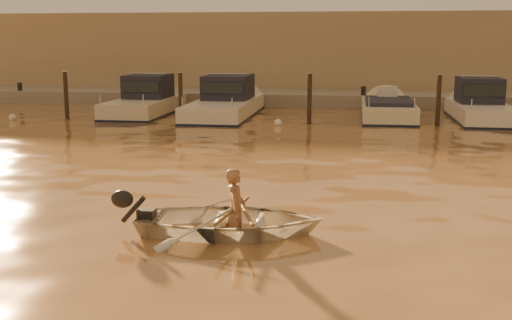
% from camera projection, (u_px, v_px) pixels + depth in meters
% --- Properties ---
extents(ground_plane, '(160.00, 160.00, 0.00)m').
position_uv_depth(ground_plane, '(268.00, 217.00, 12.32)').
color(ground_plane, olive).
rests_on(ground_plane, ground).
extents(dinghy, '(3.43, 2.59, 0.67)m').
position_uv_depth(dinghy, '(230.00, 221.00, 11.23)').
color(dinghy, silver).
rests_on(dinghy, ground_plane).
extents(person, '(0.39, 0.56, 1.46)m').
position_uv_depth(person, '(236.00, 210.00, 11.19)').
color(person, '#94654A').
rests_on(person, dinghy).
extents(outboard_motor, '(0.93, 0.48, 0.70)m').
position_uv_depth(outboard_motor, '(146.00, 216.00, 11.31)').
color(outboard_motor, black).
rests_on(outboard_motor, dinghy).
extents(oar_port, '(0.67, 2.03, 0.13)m').
position_uv_depth(oar_port, '(244.00, 210.00, 11.18)').
color(oar_port, brown).
rests_on(oar_port, dinghy).
extents(oar_starboard, '(0.24, 2.10, 0.13)m').
position_uv_depth(oar_starboard, '(233.00, 210.00, 11.19)').
color(oar_starboard, brown).
rests_on(oar_starboard, dinghy).
extents(moored_boat_1, '(2.29, 6.79, 1.75)m').
position_uv_depth(moored_boat_1, '(145.00, 100.00, 28.91)').
color(moored_boat_1, beige).
rests_on(moored_boat_1, ground_plane).
extents(moored_boat_2, '(2.47, 8.21, 1.75)m').
position_uv_depth(moored_boat_2, '(225.00, 102.00, 28.35)').
color(moored_boat_2, silver).
rests_on(moored_boat_2, ground_plane).
extents(moored_boat_3, '(2.17, 6.21, 0.95)m').
position_uv_depth(moored_boat_3, '(388.00, 113.00, 27.37)').
color(moored_boat_3, beige).
rests_on(moored_boat_3, ground_plane).
extents(moored_boat_4, '(2.15, 6.66, 1.75)m').
position_uv_depth(moored_boat_4, '(481.00, 105.00, 26.73)').
color(moored_boat_4, silver).
rests_on(moored_boat_4, ground_plane).
extents(piling_0, '(0.18, 0.18, 2.20)m').
position_uv_depth(piling_0, '(66.00, 98.00, 27.12)').
color(piling_0, '#2D2319').
rests_on(piling_0, ground_plane).
extents(piling_1, '(0.18, 0.18, 2.20)m').
position_uv_depth(piling_1, '(181.00, 100.00, 26.38)').
color(piling_1, '#2D2319').
rests_on(piling_1, ground_plane).
extents(piling_2, '(0.18, 0.18, 2.20)m').
position_uv_depth(piling_2, '(309.00, 101.00, 25.59)').
color(piling_2, '#2D2319').
rests_on(piling_2, ground_plane).
extents(piling_3, '(0.18, 0.18, 2.20)m').
position_uv_depth(piling_3, '(438.00, 103.00, 24.84)').
color(piling_3, '#2D2319').
rests_on(piling_3, ground_plane).
extents(fender_a, '(0.30, 0.30, 0.30)m').
position_uv_depth(fender_a, '(12.00, 118.00, 26.93)').
color(fender_a, silver).
rests_on(fender_a, ground_plane).
extents(fender_b, '(0.30, 0.30, 0.30)m').
position_uv_depth(fender_b, '(120.00, 118.00, 26.65)').
color(fender_b, red).
rests_on(fender_b, ground_plane).
extents(fender_c, '(0.30, 0.30, 0.30)m').
position_uv_depth(fender_c, '(278.00, 123.00, 25.28)').
color(fender_c, white).
rests_on(fender_c, ground_plane).
extents(fender_d, '(0.30, 0.30, 0.30)m').
position_uv_depth(fender_d, '(408.00, 123.00, 25.16)').
color(fender_d, '#C65A17').
rests_on(fender_d, ground_plane).
extents(fender_e, '(0.30, 0.30, 0.30)m').
position_uv_depth(fender_e, '(512.00, 126.00, 24.48)').
color(fender_e, silver).
rests_on(fender_e, ground_plane).
extents(quay, '(52.00, 4.00, 1.00)m').
position_uv_depth(quay, '(324.00, 102.00, 33.17)').
color(quay, gray).
rests_on(quay, ground_plane).
extents(waterfront_building, '(46.00, 7.00, 4.80)m').
position_uv_depth(waterfront_building, '(329.00, 55.00, 38.10)').
color(waterfront_building, '#9E8466').
rests_on(waterfront_building, quay).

